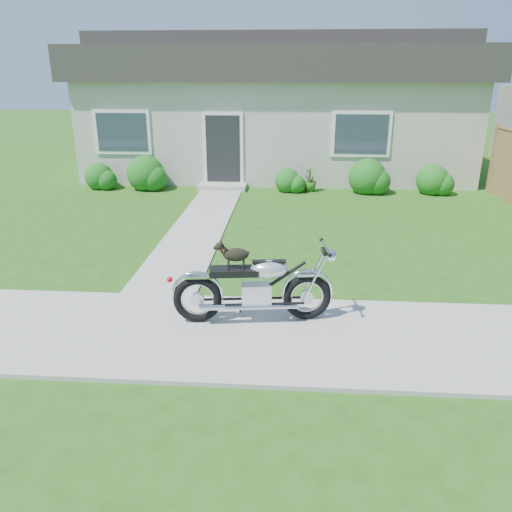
{
  "coord_description": "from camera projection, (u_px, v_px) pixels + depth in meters",
  "views": [
    {
      "loc": [
        0.54,
        -5.82,
        3.28
      ],
      "look_at": [
        0.05,
        1.0,
        0.75
      ],
      "focal_mm": 35.0,
      "sensor_mm": 36.0,
      "label": 1
    }
  ],
  "objects": [
    {
      "name": "sidewalk",
      "position": [
        247.0,
        334.0,
        6.61
      ],
      "size": [
        24.0,
        2.2,
        0.04
      ],
      "primitive_type": "cube",
      "color": "#9E9B93",
      "rests_on": "ground"
    },
    {
      "name": "walkway",
      "position": [
        201.0,
        224.0,
        11.39
      ],
      "size": [
        1.2,
        8.0,
        0.03
      ],
      "primitive_type": "cube",
      "color": "#9E9B93",
      "rests_on": "ground"
    },
    {
      "name": "house",
      "position": [
        277.0,
        106.0,
        17.09
      ],
      "size": [
        12.6,
        7.03,
        4.5
      ],
      "color": "beige",
      "rests_on": "ground"
    },
    {
      "name": "potted_plant_left",
      "position": [
        140.0,
        177.0,
        14.75
      ],
      "size": [
        0.85,
        0.86,
        0.72
      ],
      "primitive_type": "imported",
      "rotation": [
        0.0,
        0.0,
        0.89
      ],
      "color": "#164E14",
      "rests_on": "ground"
    },
    {
      "name": "motorcycle_with_dog",
      "position": [
        256.0,
        287.0,
        6.76
      ],
      "size": [
        2.22,
        0.64,
        1.15
      ],
      "rotation": [
        0.0,
        0.0,
        0.12
      ],
      "color": "black",
      "rests_on": "sidewalk"
    },
    {
      "name": "potted_plant_right",
      "position": [
        310.0,
        179.0,
        14.42
      ],
      "size": [
        0.45,
        0.45,
        0.72
      ],
      "primitive_type": "imported",
      "rotation": [
        0.0,
        0.0,
        4.6
      ],
      "color": "#2A5C19",
      "rests_on": "ground"
    },
    {
      "name": "shrub_row",
      "position": [
        265.0,
        177.0,
        14.44
      ],
      "size": [
        10.56,
        1.09,
        1.09
      ],
      "color": "#1B5D18",
      "rests_on": "ground"
    },
    {
      "name": "ground",
      "position": [
        247.0,
        335.0,
        6.62
      ],
      "size": [
        80.0,
        80.0,
        0.0
      ],
      "primitive_type": "plane",
      "color": "#235114",
      "rests_on": "ground"
    }
  ]
}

